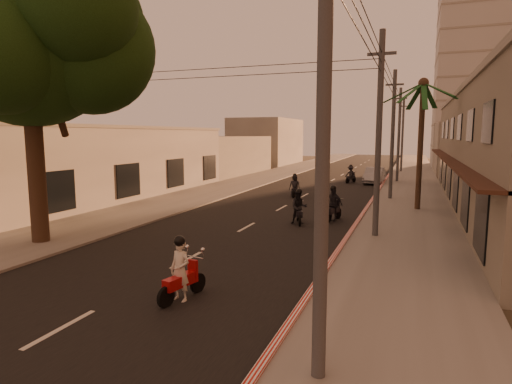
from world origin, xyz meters
The scene contains 19 objects.
ground centered at (0.00, 0.00, 0.00)m, with size 160.00×160.00×0.00m, color #383023.
road centered at (0.00, 20.00, 0.01)m, with size 10.00×140.00×0.02m, color black.
sidewalk_right centered at (7.50, 20.00, 0.06)m, with size 5.00×140.00×0.12m, color slate.
sidewalk_left centered at (-7.50, 20.00, 0.06)m, with size 5.00×140.00×0.12m, color slate.
curb_stripe centered at (5.10, 15.00, 0.10)m, with size 0.20×60.00×0.20m, color #B01D12.
left_building centered at (-13.98, 14.00, 2.60)m, with size 8.20×24.20×5.20m.
distant_tower centered at (16.00, 56.00, 14.00)m, with size 12.10×12.10×28.00m.
broadleaf_tree centered at (-6.61, 2.14, 8.48)m, with size 9.60×8.70×12.10m.
palm_tree centered at (8.00, 16.00, 7.15)m, with size 5.00×5.00×8.20m.
utility_poles centered at (6.20, 20.00, 6.54)m, with size 1.20×48.26×9.00m.
filler_right centered at (14.00, 45.00, 3.00)m, with size 8.00×14.00×6.00m, color #9E9A8F.
filler_left_near centered at (-14.00, 34.00, 2.20)m, with size 8.00×14.00×4.40m, color #9E9A8F.
filler_left_far centered at (-14.00, 52.00, 3.50)m, with size 8.00×14.00×7.00m, color #9E9A8F.
scooter_red centered at (1.78, -1.43, 0.82)m, with size 0.89×1.87×1.86m.
scooter_mid_a centered at (2.23, 9.74, 0.85)m, with size 1.26×1.83×1.86m.
scooter_mid_b centered at (3.74, 11.09, 0.88)m, with size 1.28×1.95×1.95m.
scooter_far_a centered at (-0.53, 19.05, 0.79)m, with size 0.92×1.79×1.76m.
scooter_far_b centered at (2.05, 29.84, 0.83)m, with size 1.52×1.74×1.79m.
parked_car centered at (4.22, 30.26, 0.76)m, with size 1.77×4.64×1.51m, color gray.
Camera 1 is at (7.71, -11.41, 4.59)m, focal length 30.00 mm.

